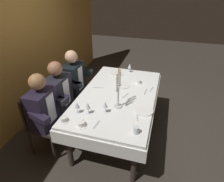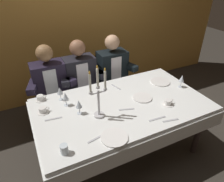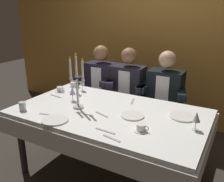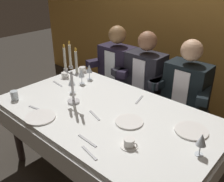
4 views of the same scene
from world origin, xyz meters
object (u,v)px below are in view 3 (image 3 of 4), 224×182
object	(u,v)px
wine_glass_1	(82,82)
wine_glass_3	(77,85)
dining_table	(109,121)
dinner_plate_2	(55,120)
water_tumbler_0	(22,106)
wine_glass_0	(196,117)
coffee_cup_1	(73,85)
wine_glass_2	(72,91)
seated_diner_1	(129,85)
seated_diner_2	(165,91)
coffee_cup_2	(141,128)
seated_diner_0	(102,81)
coffee_cup_0	(60,89)
candelabra	(77,86)
dinner_plate_0	(132,116)
dinner_plate_1	(183,116)

from	to	relation	value
wine_glass_1	wine_glass_3	world-z (taller)	same
dining_table	wine_glass_3	distance (m)	0.66
dinner_plate_2	water_tumbler_0	distance (m)	0.45
wine_glass_0	coffee_cup_1	xyz separation A→B (m)	(-1.65, 0.47, -0.09)
wine_glass_0	wine_glass_2	size ratio (longest dim) A/B	1.00
water_tumbler_0	seated_diner_1	size ratio (longest dim) A/B	0.07
wine_glass_0	wine_glass_1	distance (m)	1.48
wine_glass_2	dining_table	bearing A→B (deg)	-4.74
dining_table	seated_diner_2	bearing A→B (deg)	71.13
coffee_cup_1	dining_table	bearing A→B (deg)	-30.09
seated_diner_1	coffee_cup_2	bearing A→B (deg)	-59.95
dinner_plate_2	seated_diner_0	bearing A→B (deg)	103.23
wine_glass_3	coffee_cup_0	world-z (taller)	wine_glass_3
candelabra	wine_glass_3	distance (m)	0.43
dinner_plate_0	wine_glass_1	xyz separation A→B (m)	(-0.86, 0.39, 0.11)
dinner_plate_2	seated_diner_0	world-z (taller)	seated_diner_0
candelabra	coffee_cup_1	world-z (taller)	candelabra
seated_diner_0	seated_diner_2	size ratio (longest dim) A/B	1.00
seated_diner_0	water_tumbler_0	bearing A→B (deg)	-95.85
water_tumbler_0	candelabra	bearing A→B (deg)	36.32
coffee_cup_2	wine_glass_3	bearing A→B (deg)	154.67
dinner_plate_1	seated_diner_2	size ratio (longest dim) A/B	0.20
dinner_plate_1	wine_glass_2	bearing A→B (deg)	-171.85
water_tumbler_0	coffee_cup_1	distance (m)	0.88
seated_diner_2	wine_glass_3	bearing A→B (deg)	-143.60
candelabra	wine_glass_2	world-z (taller)	candelabra
coffee_cup_1	coffee_cup_2	bearing A→B (deg)	-29.38
coffee_cup_1	dinner_plate_2	bearing A→B (deg)	-61.57
wine_glass_1	wine_glass_0	bearing A→B (deg)	-14.85
candelabra	coffee_cup_2	bearing A→B (deg)	-11.29
dinner_plate_0	coffee_cup_0	distance (m)	1.11
wine_glass_2	water_tumbler_0	world-z (taller)	wine_glass_2
wine_glass_1	wine_glass_3	bearing A→B (deg)	-79.03
wine_glass_3	water_tumbler_0	size ratio (longest dim) A/B	1.88
wine_glass_2	coffee_cup_1	size ratio (longest dim) A/B	1.24
water_tumbler_0	seated_diner_1	distance (m)	1.41
water_tumbler_0	coffee_cup_2	xyz separation A→B (m)	(1.21, 0.17, -0.02)
candelabra	dinner_plate_0	bearing A→B (deg)	7.77
water_tumbler_0	coffee_cup_0	xyz separation A→B (m)	(-0.06, 0.64, -0.02)
dining_table	wine_glass_1	bearing A→B (deg)	147.53
dinner_plate_1	coffee_cup_2	world-z (taller)	coffee_cup_2
dinner_plate_0	coffee_cup_1	bearing A→B (deg)	156.08
seated_diner_2	wine_glass_0	bearing A→B (deg)	-58.94
dining_table	wine_glass_3	size ratio (longest dim) A/B	11.83
candelabra	wine_glass_1	distance (m)	0.55
seated_diner_0	seated_diner_2	distance (m)	0.93
coffee_cup_1	wine_glass_2	bearing A→B (deg)	-52.88
coffee_cup_2	dinner_plate_1	bearing A→B (deg)	62.05
wine_glass_0	wine_glass_2	bearing A→B (deg)	178.22
seated_diner_1	coffee_cup_0	bearing A→B (deg)	-133.14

